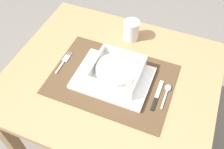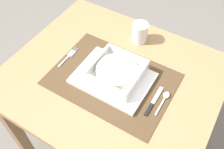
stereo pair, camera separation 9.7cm
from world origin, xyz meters
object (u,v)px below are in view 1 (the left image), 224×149
(spoon, at_px, (167,90))
(dining_table, at_px, (111,91))
(fork, at_px, (64,61))
(butter_knife, at_px, (156,97))
(porridge_bowl, at_px, (116,71))
(drinking_glass, at_px, (132,31))

(spoon, bearing_deg, dining_table, -175.67)
(fork, bearing_deg, butter_knife, -2.67)
(porridge_bowl, height_order, drinking_glass, drinking_glass)
(porridge_bowl, relative_size, butter_knife, 1.34)
(dining_table, bearing_deg, butter_knife, -11.48)
(dining_table, height_order, drinking_glass, drinking_glass)
(fork, xyz_separation_m, butter_knife, (0.41, -0.03, 0.00))
(porridge_bowl, xyz_separation_m, fork, (-0.23, 0.00, -0.04))
(porridge_bowl, distance_m, drinking_glass, 0.25)
(spoon, distance_m, butter_knife, 0.05)
(porridge_bowl, relative_size, fork, 1.48)
(dining_table, height_order, porridge_bowl, porridge_bowl)
(spoon, relative_size, drinking_glass, 1.28)
(drinking_glass, bearing_deg, spoon, -46.04)
(dining_table, height_order, spoon, spoon)
(butter_knife, distance_m, drinking_glass, 0.34)
(fork, bearing_deg, drinking_glass, 50.94)
(fork, height_order, spoon, spoon)
(dining_table, distance_m, drinking_glass, 0.28)
(fork, relative_size, drinking_glass, 1.41)
(drinking_glass, bearing_deg, butter_knife, -54.92)
(drinking_glass, bearing_deg, fork, -131.01)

